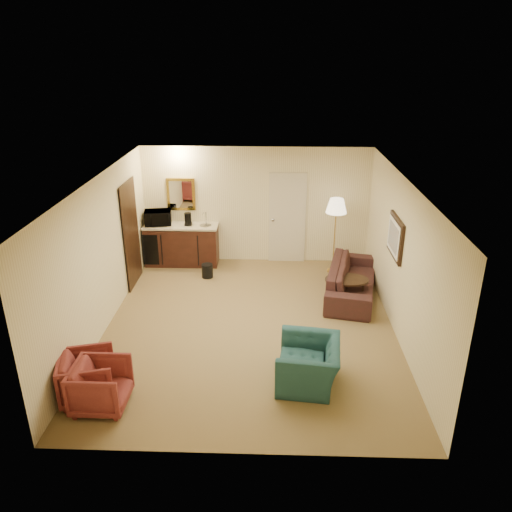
{
  "coord_description": "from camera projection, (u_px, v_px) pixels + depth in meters",
  "views": [
    {
      "loc": [
        0.37,
        -7.62,
        4.51
      ],
      "look_at": [
        0.09,
        0.5,
        1.13
      ],
      "focal_mm": 35.0,
      "sensor_mm": 36.0,
      "label": 1
    }
  ],
  "objects": [
    {
      "name": "ground",
      "position": [
        250.0,
        326.0,
        8.77
      ],
      "size": [
        6.0,
        6.0,
        0.0
      ],
      "primitive_type": "plane",
      "color": "#96834C",
      "rests_on": "ground"
    },
    {
      "name": "teal_armchair",
      "position": [
        309.0,
        357.0,
        7.12
      ],
      "size": [
        0.76,
        1.07,
        0.87
      ],
      "primitive_type": "imported",
      "rotation": [
        0.0,
        0.0,
        -1.69
      ],
      "color": "#215352",
      "rests_on": "ground"
    },
    {
      "name": "microwave",
      "position": [
        158.0,
        216.0,
        10.94
      ],
      "size": [
        0.62,
        0.41,
        0.39
      ],
      "primitive_type": "imported",
      "rotation": [
        0.0,
        0.0,
        0.17
      ],
      "color": "black",
      "rests_on": "wetbar_cabinet"
    },
    {
      "name": "sofa",
      "position": [
        352.0,
        275.0,
        9.75
      ],
      "size": [
        1.09,
        2.28,
        0.86
      ],
      "primitive_type": "imported",
      "rotation": [
        0.0,
        0.0,
        1.36
      ],
      "color": "black",
      "rests_on": "ground"
    },
    {
      "name": "floor_lamp",
      "position": [
        335.0,
        236.0,
        10.62
      ],
      "size": [
        0.58,
        0.58,
        1.65
      ],
      "primitive_type": "cube",
      "rotation": [
        0.0,
        0.0,
        -0.42
      ],
      "color": "gold",
      "rests_on": "ground"
    },
    {
      "name": "coffee_maker",
      "position": [
        188.0,
        219.0,
        10.91
      ],
      "size": [
        0.15,
        0.15,
        0.28
      ],
      "primitive_type": "cylinder",
      "rotation": [
        0.0,
        0.0,
        0.02
      ],
      "color": "black",
      "rests_on": "wetbar_cabinet"
    },
    {
      "name": "wetbar_cabinet",
      "position": [
        182.0,
        244.0,
        11.16
      ],
      "size": [
        1.64,
        0.58,
        0.92
      ],
      "primitive_type": "cube",
      "color": "#3C1A13",
      "rests_on": "ground"
    },
    {
      "name": "room_walls",
      "position": [
        246.0,
        219.0,
        8.83
      ],
      "size": [
        5.02,
        6.01,
        2.61
      ],
      "color": "#FAECBB",
      "rests_on": "ground"
    },
    {
      "name": "waste_bin",
      "position": [
        207.0,
        271.0,
        10.59
      ],
      "size": [
        0.26,
        0.26,
        0.3
      ],
      "primitive_type": "cylinder",
      "rotation": [
        0.0,
        0.0,
        0.11
      ],
      "color": "black",
      "rests_on": "ground"
    },
    {
      "name": "coffee_table",
      "position": [
        346.0,
        290.0,
        9.55
      ],
      "size": [
        0.97,
        0.81,
        0.48
      ],
      "primitive_type": "cube",
      "rotation": [
        0.0,
        0.0,
        0.35
      ],
      "color": "black",
      "rests_on": "ground"
    },
    {
      "name": "rose_chair_near",
      "position": [
        87.0,
        375.0,
        6.86
      ],
      "size": [
        0.83,
        0.86,
        0.73
      ],
      "primitive_type": "imported",
      "rotation": [
        0.0,
        0.0,
        1.84
      ],
      "color": "#943930",
      "rests_on": "ground"
    },
    {
      "name": "rose_chair_far",
      "position": [
        101.0,
        384.0,
        6.67
      ],
      "size": [
        0.66,
        0.71,
        0.73
      ],
      "primitive_type": "imported",
      "rotation": [
        0.0,
        0.0,
        1.56
      ],
      "color": "#943930",
      "rests_on": "ground"
    }
  ]
}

